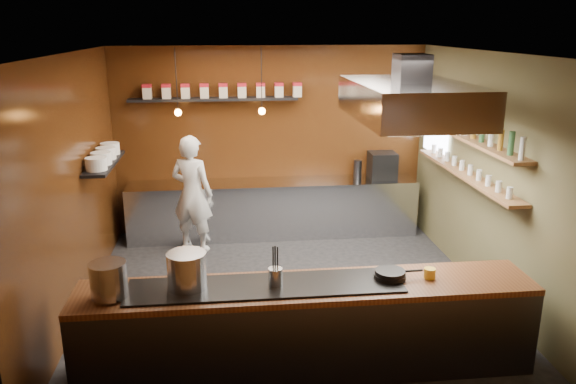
{
  "coord_description": "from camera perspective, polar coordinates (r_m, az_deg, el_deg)",
  "views": [
    {
      "loc": [
        -0.73,
        -6.42,
        3.3
      ],
      "look_at": [
        0.04,
        0.4,
        1.25
      ],
      "focal_mm": 35.0,
      "sensor_mm": 36.0,
      "label": 1
    }
  ],
  "objects": [
    {
      "name": "pendant_right",
      "position": [
        8.22,
        -2.67,
        8.56
      ],
      "size": [
        0.1,
        0.1,
        0.95
      ],
      "color": "black",
      "rests_on": "ceiling"
    },
    {
      "name": "storage_tins",
      "position": [
        8.84,
        -6.6,
        10.21
      ],
      "size": [
        2.43,
        0.13,
        0.22
      ],
      "color": "beige",
      "rests_on": "tin_shelf"
    },
    {
      "name": "bottles",
      "position": [
        7.49,
        17.99,
        6.28
      ],
      "size": [
        0.06,
        2.66,
        0.24
      ],
      "color": "silver",
      "rests_on": "bottle_shelf_upper"
    },
    {
      "name": "chef",
      "position": [
        8.48,
        -9.71,
        -0.18
      ],
      "size": [
        0.76,
        0.65,
        1.77
      ],
      "primitive_type": "imported",
      "rotation": [
        0.0,
        0.0,
        2.72
      ],
      "color": "white",
      "rests_on": "floor"
    },
    {
      "name": "pendant_left",
      "position": [
        8.23,
        -11.12,
        8.28
      ],
      "size": [
        0.1,
        0.1,
        0.95
      ],
      "color": "black",
      "rests_on": "ceiling"
    },
    {
      "name": "bottle_shelf_upper",
      "position": [
        7.52,
        17.9,
        5.23
      ],
      "size": [
        0.26,
        2.8,
        0.04
      ],
      "primitive_type": "cube",
      "color": "brown",
      "rests_on": "right_wall"
    },
    {
      "name": "right_wall",
      "position": [
        7.41,
        19.67,
        1.57
      ],
      "size": [
        0.0,
        5.0,
        5.0
      ],
      "primitive_type": "plane",
      "rotation": [
        1.57,
        0.0,
        -1.57
      ],
      "color": "brown",
      "rests_on": "ground"
    },
    {
      "name": "pass_counter",
      "position": [
        5.64,
        1.92,
        -13.56
      ],
      "size": [
        4.4,
        0.72,
        0.94
      ],
      "color": "#38383D",
      "rests_on": "floor"
    },
    {
      "name": "stockpot_small",
      "position": [
        5.34,
        -10.22,
        -7.83
      ],
      "size": [
        0.42,
        0.42,
        0.34
      ],
      "primitive_type": "cylinder",
      "rotation": [
        0.0,
        0.0,
        -0.15
      ],
      "color": "silver",
      "rests_on": "pass_counter"
    },
    {
      "name": "plate_shelf",
      "position": [
        7.8,
        -18.17,
        2.8
      ],
      "size": [
        0.3,
        1.4,
        0.04
      ],
      "primitive_type": "cube",
      "color": "black",
      "rests_on": "left_wall"
    },
    {
      "name": "utensil_crock",
      "position": [
        5.33,
        -1.28,
        -8.62
      ],
      "size": [
        0.17,
        0.17,
        0.17
      ],
      "primitive_type": "cylinder",
      "rotation": [
        0.0,
        0.0,
        -0.29
      ],
      "color": "#B7BABE",
      "rests_on": "pass_counter"
    },
    {
      "name": "frying_pan",
      "position": [
        5.59,
        10.36,
        -8.21
      ],
      "size": [
        0.48,
        0.31,
        0.08
      ],
      "color": "black",
      "rests_on": "pass_counter"
    },
    {
      "name": "window_pane",
      "position": [
        8.84,
        14.89,
        6.94
      ],
      "size": [
        0.0,
        1.0,
        1.0
      ],
      "primitive_type": "plane",
      "rotation": [
        1.57,
        0.0,
        -1.57
      ],
      "color": "white",
      "rests_on": "right_wall"
    },
    {
      "name": "wine_glasses",
      "position": [
        7.6,
        17.64,
        2.39
      ],
      "size": [
        0.07,
        2.37,
        0.13
      ],
      "color": "silver",
      "rests_on": "bottle_shelf_lower"
    },
    {
      "name": "butter_jar",
      "position": [
        5.71,
        14.2,
        -8.01
      ],
      "size": [
        0.12,
        0.12,
        0.1
      ],
      "primitive_type": "cylinder",
      "rotation": [
        0.0,
        0.0,
        0.1
      ],
      "color": "yellow",
      "rests_on": "pass_counter"
    },
    {
      "name": "left_wall",
      "position": [
        6.9,
        -21.02,
        0.36
      ],
      "size": [
        0.0,
        5.0,
        5.0
      ],
      "primitive_type": "plane",
      "rotation": [
        1.57,
        0.0,
        1.57
      ],
      "color": "#361509",
      "rests_on": "ground"
    },
    {
      "name": "prep_counter",
      "position": [
        9.08,
        -1.47,
        -1.69
      ],
      "size": [
        4.6,
        0.65,
        0.9
      ],
      "primitive_type": "cube",
      "color": "silver",
      "rests_on": "floor"
    },
    {
      "name": "tin_shelf",
      "position": [
        8.85,
        -7.55,
        9.33
      ],
      "size": [
        2.6,
        0.26,
        0.04
      ],
      "primitive_type": "cube",
      "color": "black",
      "rests_on": "back_wall"
    },
    {
      "name": "back_wall",
      "position": [
        9.13,
        -1.7,
        5.23
      ],
      "size": [
        5.0,
        0.0,
        5.0
      ],
      "primitive_type": "plane",
      "rotation": [
        1.57,
        0.0,
        0.0
      ],
      "color": "#361509",
      "rests_on": "ground"
    },
    {
      "name": "stockpot_large",
      "position": [
        5.35,
        -17.76,
        -8.48
      ],
      "size": [
        0.34,
        0.34,
        0.32
      ],
      "primitive_type": "cylinder",
      "rotation": [
        0.0,
        0.0,
        0.02
      ],
      "color": "#B2B4B9",
      "rests_on": "pass_counter"
    },
    {
      "name": "espresso_machine",
      "position": [
        9.25,
        9.55,
        2.7
      ],
      "size": [
        0.43,
        0.41,
        0.42
      ],
      "primitive_type": "cube",
      "rotation": [
        0.0,
        0.0,
        -0.01
      ],
      "color": "black",
      "rests_on": "prep_counter"
    },
    {
      "name": "ceiling",
      "position": [
        6.47,
        0.08,
        13.95
      ],
      "size": [
        5.0,
        5.0,
        0.0
      ],
      "primitive_type": "plane",
      "rotation": [
        3.14,
        0.0,
        0.0
      ],
      "color": "silver",
      "rests_on": "back_wall"
    },
    {
      "name": "extractor_hood",
      "position": [
        6.41,
        12.28,
        9.11
      ],
      "size": [
        1.2,
        2.0,
        0.72
      ],
      "color": "#38383D",
      "rests_on": "ceiling"
    },
    {
      "name": "bottle_shelf_lower",
      "position": [
        7.62,
        17.59,
        1.77
      ],
      "size": [
        0.26,
        2.8,
        0.04
      ],
      "primitive_type": "cube",
      "color": "brown",
      "rests_on": "right_wall"
    },
    {
      "name": "plate_stacks",
      "position": [
        7.77,
        -18.23,
        3.51
      ],
      "size": [
        0.26,
        1.16,
        0.16
      ],
      "color": "white",
      "rests_on": "plate_shelf"
    },
    {
      "name": "floor",
      "position": [
        7.26,
        0.07,
        -10.43
      ],
      "size": [
        5.0,
        5.0,
        0.0
      ],
      "primitive_type": "plane",
      "color": "black",
      "rests_on": "ground"
    }
  ]
}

